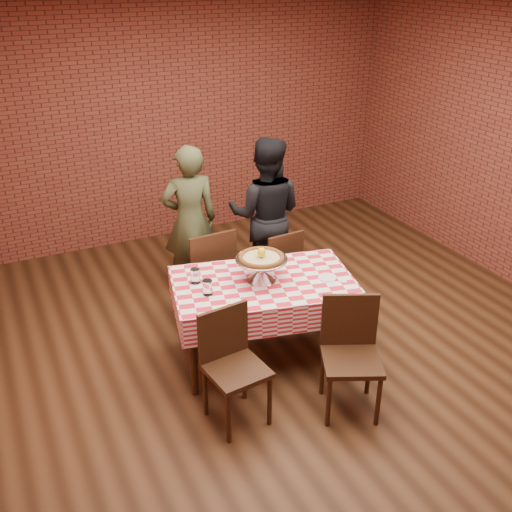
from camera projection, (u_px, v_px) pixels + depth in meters
name	position (u px, v px, depth m)	size (l,w,h in m)	color
ground	(295.00, 356.00, 5.27)	(6.00, 6.00, 0.00)	black
back_wall	(174.00, 119.00, 7.04)	(5.50, 5.50, 0.00)	brown
table	(263.00, 320.00, 5.09)	(1.46, 0.88, 0.75)	#371D0F
tablecloth	(264.00, 294.00, 4.98)	(1.50, 0.91, 0.25)	red
pizza_stand	(261.00, 269.00, 4.89)	(0.44, 0.44, 0.19)	silver
pizza	(261.00, 258.00, 4.85)	(0.37, 0.37, 0.03)	beige
lemon	(261.00, 252.00, 4.83)	(0.07, 0.07, 0.09)	yellow
water_glass_left	(207.00, 287.00, 4.70)	(0.08, 0.08, 0.12)	white
water_glass_right	(195.00, 276.00, 4.87)	(0.08, 0.08, 0.12)	white
side_plate	(327.00, 278.00, 4.96)	(0.15, 0.15, 0.01)	white
sweetener_packet_a	(332.00, 282.00, 4.89)	(0.05, 0.04, 0.01)	white
sweetener_packet_b	(344.00, 281.00, 4.91)	(0.05, 0.04, 0.01)	white
condiment_caddy	(264.00, 257.00, 5.15)	(0.11, 0.09, 0.15)	silver
chair_near_left	(237.00, 371.00, 4.35)	(0.41, 0.41, 0.89)	#371D0F
chair_near_right	(352.00, 360.00, 4.45)	(0.43, 0.43, 0.91)	#371D0F
chair_far_left	(205.00, 271.00, 5.69)	(0.46, 0.46, 0.94)	#371D0F
chair_far_right	(276.00, 268.00, 5.83)	(0.38, 0.38, 0.86)	#371D0F
diner_olive	(190.00, 221.00, 6.00)	(0.57, 0.37, 1.56)	#414729
diner_black	(266.00, 215.00, 6.08)	(0.78, 0.61, 1.61)	black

